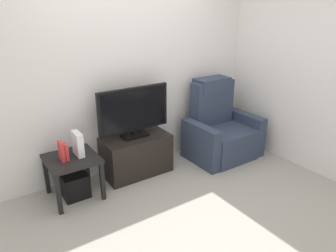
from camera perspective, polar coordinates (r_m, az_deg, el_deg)
The scene contains 11 objects.
ground_plane at distance 3.58m, azimuth 1.99°, elevation -13.60°, with size 6.40×6.40×0.00m, color #9E998E.
wall_back at distance 3.98m, azimuth -7.52°, elevation 10.27°, with size 6.40×0.06×2.60m, color silver.
wall_side at distance 4.39m, azimuth 22.83°, elevation 9.85°, with size 0.06×4.48×2.60m, color silver.
tv_stand at distance 4.04m, azimuth -5.71°, elevation -5.18°, with size 0.84×0.44×0.50m.
television at distance 3.84m, azimuth -6.16°, elevation 2.67°, with size 0.92×0.20×0.62m.
recliner_armchair at distance 4.53m, azimuth 9.37°, elevation -0.73°, with size 0.98×0.78×1.08m.
side_table at distance 3.63m, azimuth -16.88°, elevation -6.52°, with size 0.54×0.54×0.49m.
subwoofer_box at distance 3.76m, azimuth -16.44°, elevation -10.16°, with size 0.28×0.28×0.28m, color black.
book_leftmost at distance 3.51m, azimuth -18.63°, elevation -4.36°, with size 0.04×0.13×0.21m, color red.
book_middle at distance 3.53m, azimuth -17.93°, elevation -4.44°, with size 0.04×0.11×0.18m, color red.
game_console at distance 3.57m, azimuth -15.92°, elevation -3.11°, with size 0.07×0.20×0.27m, color white.
Camera 1 is at (-1.75, -2.37, 2.04)m, focal length 33.86 mm.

